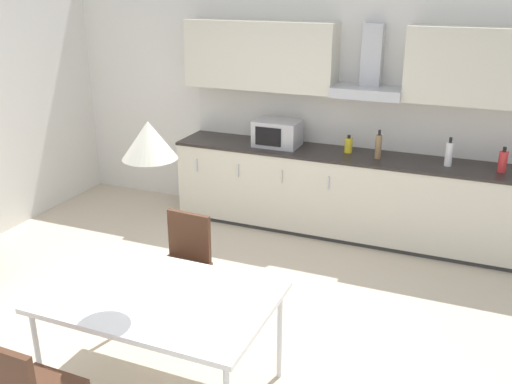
{
  "coord_description": "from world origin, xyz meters",
  "views": [
    {
      "loc": [
        1.9,
        -3.44,
        2.61
      ],
      "look_at": [
        0.27,
        0.51,
        1.0
      ],
      "focal_mm": 40.0,
      "sensor_mm": 36.0,
      "label": 1
    }
  ],
  "objects_px": {
    "microwave": "(277,133)",
    "dining_table": "(160,300)",
    "bottle_brown": "(378,146)",
    "chair_far_left": "(183,256)",
    "bottle_white": "(449,154)",
    "bottle_yellow": "(349,145)",
    "pendant_lamp": "(149,140)",
    "bottle_red": "(503,161)"
  },
  "relations": [
    {
      "from": "pendant_lamp",
      "to": "bottle_brown",
      "type": "bearing_deg",
      "value": 74.63
    },
    {
      "from": "bottle_red",
      "to": "chair_far_left",
      "type": "relative_size",
      "value": 0.28
    },
    {
      "from": "bottle_red",
      "to": "bottle_white",
      "type": "bearing_deg",
      "value": 179.93
    },
    {
      "from": "bottle_yellow",
      "to": "bottle_brown",
      "type": "xyz_separation_m",
      "value": [
        0.33,
        -0.09,
        0.05
      ]
    },
    {
      "from": "chair_far_left",
      "to": "pendant_lamp",
      "type": "xyz_separation_m",
      "value": [
        0.32,
        -0.86,
        1.21
      ]
    },
    {
      "from": "bottle_yellow",
      "to": "dining_table",
      "type": "height_order",
      "value": "bottle_yellow"
    },
    {
      "from": "microwave",
      "to": "bottle_brown",
      "type": "relative_size",
      "value": 1.63
    },
    {
      "from": "chair_far_left",
      "to": "pendant_lamp",
      "type": "height_order",
      "value": "pendant_lamp"
    },
    {
      "from": "pendant_lamp",
      "to": "bottle_yellow",
      "type": "bearing_deg",
      "value": 81.07
    },
    {
      "from": "bottle_yellow",
      "to": "bottle_brown",
      "type": "distance_m",
      "value": 0.34
    },
    {
      "from": "bottle_brown",
      "to": "bottle_white",
      "type": "relative_size",
      "value": 1.04
    },
    {
      "from": "bottle_white",
      "to": "pendant_lamp",
      "type": "bearing_deg",
      "value": -116.84
    },
    {
      "from": "chair_far_left",
      "to": "bottle_white",
      "type": "bearing_deg",
      "value": 48.84
    },
    {
      "from": "microwave",
      "to": "bottle_red",
      "type": "distance_m",
      "value": 2.26
    },
    {
      "from": "bottle_brown",
      "to": "bottle_white",
      "type": "bearing_deg",
      "value": 1.61
    },
    {
      "from": "pendant_lamp",
      "to": "bottle_red",
      "type": "bearing_deg",
      "value": 56.08
    },
    {
      "from": "microwave",
      "to": "bottle_red",
      "type": "relative_size",
      "value": 1.99
    },
    {
      "from": "bottle_yellow",
      "to": "bottle_white",
      "type": "relative_size",
      "value": 0.65
    },
    {
      "from": "microwave",
      "to": "pendant_lamp",
      "type": "height_order",
      "value": "pendant_lamp"
    },
    {
      "from": "microwave",
      "to": "bottle_yellow",
      "type": "xyz_separation_m",
      "value": [
        0.77,
        0.05,
        -0.06
      ]
    },
    {
      "from": "bottle_red",
      "to": "dining_table",
      "type": "distance_m",
      "value": 3.52
    },
    {
      "from": "bottle_yellow",
      "to": "pendant_lamp",
      "type": "bearing_deg",
      "value": -98.93
    },
    {
      "from": "bottle_red",
      "to": "pendant_lamp",
      "type": "relative_size",
      "value": 0.75
    },
    {
      "from": "microwave",
      "to": "bottle_white",
      "type": "distance_m",
      "value": 1.78
    },
    {
      "from": "dining_table",
      "to": "bottle_white",
      "type": "bearing_deg",
      "value": 63.16
    },
    {
      "from": "chair_far_left",
      "to": "microwave",
      "type": "bearing_deg",
      "value": 89.56
    },
    {
      "from": "bottle_white",
      "to": "chair_far_left",
      "type": "relative_size",
      "value": 0.33
    },
    {
      "from": "bottle_brown",
      "to": "dining_table",
      "type": "relative_size",
      "value": 0.2
    },
    {
      "from": "bottle_brown",
      "to": "dining_table",
      "type": "distance_m",
      "value": 3.01
    },
    {
      "from": "microwave",
      "to": "dining_table",
      "type": "height_order",
      "value": "microwave"
    },
    {
      "from": "bottle_brown",
      "to": "bottle_red",
      "type": "bearing_deg",
      "value": 0.91
    },
    {
      "from": "bottle_white",
      "to": "microwave",
      "type": "bearing_deg",
      "value": 179.3
    },
    {
      "from": "bottle_yellow",
      "to": "bottle_red",
      "type": "height_order",
      "value": "bottle_red"
    },
    {
      "from": "dining_table",
      "to": "bottle_yellow",
      "type": "bearing_deg",
      "value": 81.07
    },
    {
      "from": "bottle_brown",
      "to": "bottle_white",
      "type": "height_order",
      "value": "bottle_brown"
    },
    {
      "from": "bottle_yellow",
      "to": "dining_table",
      "type": "distance_m",
      "value": 3.03
    },
    {
      "from": "pendant_lamp",
      "to": "dining_table",
      "type": "bearing_deg",
      "value": 0.0
    },
    {
      "from": "bottle_yellow",
      "to": "bottle_brown",
      "type": "bearing_deg",
      "value": -15.91
    },
    {
      "from": "bottle_brown",
      "to": "bottle_red",
      "type": "height_order",
      "value": "bottle_brown"
    },
    {
      "from": "bottle_yellow",
      "to": "bottle_brown",
      "type": "height_order",
      "value": "bottle_brown"
    },
    {
      "from": "bottle_brown",
      "to": "chair_far_left",
      "type": "bearing_deg",
      "value": -118.77
    },
    {
      "from": "microwave",
      "to": "dining_table",
      "type": "xyz_separation_m",
      "value": [
        0.3,
        -2.93,
        -0.35
      ]
    }
  ]
}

